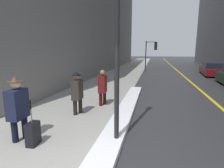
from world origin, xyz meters
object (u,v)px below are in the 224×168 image
Objects in this scene: lamp_post at (117,5)px; pedestrian_in_glasses at (103,86)px; parked_car_maroon at (213,69)px; rolling_suitcase at (33,134)px; traffic_light_near at (152,49)px; pedestrian_with_shoulder_bag at (18,106)px; pedestrian_in_fedora at (77,91)px.

lamp_post reaches higher than pedestrian_in_glasses.
rolling_suitcase is (-8.53, -15.45, -0.28)m from parked_car_maroon.
pedestrian_with_shoulder_bag is (-3.08, -17.39, -1.60)m from traffic_light_near.
traffic_light_near reaches higher than pedestrian_in_fedora.
traffic_light_near is at bearing 168.34° from rolling_suitcase.
pedestrian_in_glasses is at bearing 152.63° from parked_car_maroon.
traffic_light_near is 2.27× the size of pedestrian_in_glasses.
rolling_suitcase is (-2.58, -17.54, -2.23)m from traffic_light_near.
traffic_light_near reaches higher than pedestrian_in_glasses.
pedestrian_in_glasses is 1.63× the size of rolling_suitcase.
lamp_post reaches higher than rolling_suitcase.
pedestrian_in_fedora is 1.70× the size of rolling_suitcase.
rolling_suitcase is at bearing 70.23° from pedestrian_with_shoulder_bag.
pedestrian_in_glasses is (0.59, 1.28, -0.02)m from pedestrian_in_fedora.
pedestrian_in_fedora is 0.33× the size of parked_car_maroon.
traffic_light_near is at bearing 169.23° from pedestrian_in_glasses.
lamp_post is 3.50× the size of pedestrian_in_fedora.
pedestrian_with_shoulder_bag is at bearing -20.12° from pedestrian_in_fedora.
rolling_suitcase is at bearing -15.09° from pedestrian_in_glasses.
lamp_post is 1.61× the size of traffic_light_near.
pedestrian_in_glasses is at bearing 112.53° from lamp_post.
traffic_light_near is at bearing 166.67° from pedestrian_with_shoulder_bag.
pedestrian_in_glasses is 0.32× the size of parked_car_maroon.
traffic_light_near reaches higher than rolling_suitcase.
pedestrian_in_glasses is (-1.25, 3.02, -2.47)m from lamp_post.
lamp_post is 1.16× the size of parked_car_maroon.
pedestrian_in_fedora is 15.58m from parked_car_maroon.
traffic_light_near is 2.18× the size of pedestrian_in_fedora.
pedestrian_with_shoulder_bag is 1.07× the size of pedestrian_in_fedora.
pedestrian_with_shoulder_bag is at bearing 155.36° from parked_car_maroon.
parked_car_maroon is at bearing -12.52° from traffic_light_near.
parked_car_maroon is (7.78, 11.85, -0.28)m from pedestrian_in_glasses.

